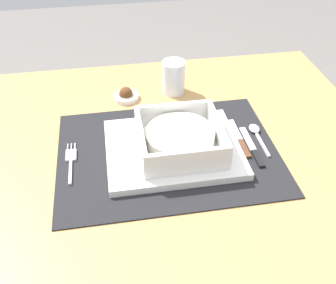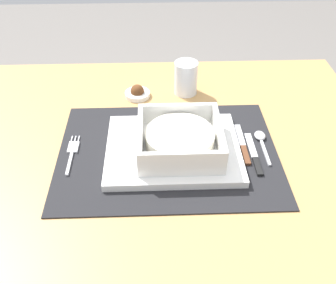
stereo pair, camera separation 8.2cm
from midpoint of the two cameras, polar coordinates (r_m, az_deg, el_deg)
The scene contains 10 objects.
dining_table at distance 0.93m, azimuth 1.97°, elevation -5.57°, with size 0.99×0.77×0.75m.
placemat at distance 0.84m, azimuth 2.80°, elevation -1.63°, with size 0.46×0.35×0.00m, color black.
serving_plate at distance 0.83m, azimuth 3.54°, elevation -1.13°, with size 0.28×0.23×0.02m, color white.
porridge_bowl at distance 0.81m, azimuth 4.61°, elevation 0.21°, with size 0.17×0.17×0.06m.
fork at distance 0.85m, azimuth -11.09°, elevation -1.48°, with size 0.02×0.13×0.00m.
spoon at distance 0.89m, azimuth 15.94°, elevation 0.32°, with size 0.02×0.11×0.01m.
butter_knife at distance 0.85m, azimuth 15.18°, elevation -2.11°, with size 0.01×0.13×0.01m.
bread_knife at distance 0.87m, azimuth 13.52°, elevation -0.72°, with size 0.01×0.13×0.01m.
drinking_glass at distance 1.02m, azimuth 4.94°, elevation 8.98°, with size 0.06×0.06×0.09m.
condiment_saucer at distance 1.01m, azimuth -2.16°, elevation 7.08°, with size 0.06×0.06×0.04m.
Camera 2 is at (-0.02, -0.66, 1.30)m, focal length 41.90 mm.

